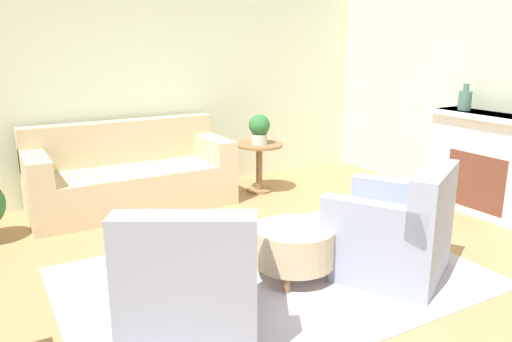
{
  "coord_description": "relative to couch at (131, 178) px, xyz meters",
  "views": [
    {
      "loc": [
        -1.96,
        -3.13,
        1.87
      ],
      "look_at": [
        0.15,
        0.55,
        0.75
      ],
      "focal_mm": 35.0,
      "sensor_mm": 36.0,
      "label": 1
    }
  ],
  "objects": [
    {
      "name": "wall_back",
      "position": [
        0.47,
        0.56,
        1.05
      ],
      "size": [
        9.67,
        0.12,
        2.8
      ],
      "color": "beige",
      "rests_on": "ground_plane"
    },
    {
      "name": "rug",
      "position": [
        0.47,
        -2.34,
        -0.34
      ],
      "size": [
        3.27,
        2.2,
        0.01
      ],
      "color": "#BCB2C1",
      "rests_on": "ground_plane"
    },
    {
      "name": "ottoman_table",
      "position": [
        0.62,
        -2.41,
        -0.07
      ],
      "size": [
        0.65,
        0.65,
        0.42
      ],
      "color": "#C6B289",
      "rests_on": "rug"
    },
    {
      "name": "side_table",
      "position": [
        1.58,
        -0.21,
        0.08
      ],
      "size": [
        0.58,
        0.58,
        0.61
      ],
      "color": "olive",
      "rests_on": "ground_plane"
    },
    {
      "name": "armchair_right",
      "position": [
        1.36,
        -2.76,
        0.01
      ],
      "size": [
        1.14,
        1.15,
        0.92
      ],
      "color": "#8E99B2",
      "rests_on": "rug"
    },
    {
      "name": "armchair_left",
      "position": [
        -0.41,
        -2.76,
        0.01
      ],
      "size": [
        1.14,
        1.15,
        0.92
      ],
      "color": "#8E99B2",
      "rests_on": "rug"
    },
    {
      "name": "ground_plane",
      "position": [
        0.47,
        -2.34,
        -0.35
      ],
      "size": [
        16.0,
        16.0,
        0.0
      ],
      "primitive_type": "plane",
      "color": "#AD7F51"
    },
    {
      "name": "potted_plant_on_side_table",
      "position": [
        1.58,
        -0.21,
        0.47
      ],
      "size": [
        0.26,
        0.26,
        0.37
      ],
      "color": "beige",
      "rests_on": "side_table"
    },
    {
      "name": "couch",
      "position": [
        0.0,
        0.0,
        0.0
      ],
      "size": [
        2.22,
        0.93,
        0.96
      ],
      "color": "#C6B289",
      "rests_on": "ground_plane"
    },
    {
      "name": "vase_mantel_near",
      "position": [
        3.3,
        -1.8,
        0.88
      ],
      "size": [
        0.14,
        0.14,
        0.29
      ],
      "color": "#477066",
      "rests_on": "fireplace"
    },
    {
      "name": "fireplace",
      "position": [
        3.31,
        -2.16,
        0.23
      ],
      "size": [
        0.44,
        1.4,
        1.11
      ],
      "color": "white",
      "rests_on": "ground_plane"
    }
  ]
}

